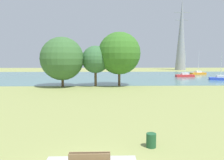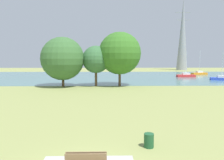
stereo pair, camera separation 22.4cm
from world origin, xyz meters
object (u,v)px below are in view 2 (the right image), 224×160
(litter_bin, at_px, (149,140))
(sailboat_red, at_px, (186,75))
(tree_west_near, at_px, (63,59))
(sailboat_blue, at_px, (222,78))
(electricity_pylon, at_px, (183,34))
(tree_east_far, at_px, (120,53))
(sailboat_orange, at_px, (199,73))
(tree_east_near, at_px, (96,60))

(litter_bin, relative_size, sailboat_red, 0.12)
(litter_bin, relative_size, tree_west_near, 0.09)
(sailboat_blue, xyz_separation_m, electricity_pylon, (5.04, 41.79, 14.23))
(litter_bin, distance_m, tree_east_far, 27.79)
(sailboat_orange, bearing_deg, tree_west_near, -142.93)
(sailboat_blue, height_order, tree_west_near, tree_west_near)
(sailboat_blue, xyz_separation_m, sailboat_orange, (1.83, 16.43, 0.01))
(sailboat_blue, bearing_deg, electricity_pylon, 83.13)
(litter_bin, xyz_separation_m, sailboat_orange, (25.28, 53.09, 0.07))
(tree_east_near, bearing_deg, litter_bin, -80.71)
(sailboat_orange, relative_size, tree_east_far, 0.75)
(sailboat_red, bearing_deg, sailboat_orange, 48.72)
(litter_bin, relative_size, sailboat_blue, 0.13)
(litter_bin, bearing_deg, sailboat_red, 67.89)
(sailboat_red, xyz_separation_m, tree_west_near, (-28.53, -18.90, 4.45))
(sailboat_orange, xyz_separation_m, tree_west_near, (-35.45, -26.77, 4.45))
(sailboat_blue, bearing_deg, tree_west_near, -162.90)
(sailboat_orange, distance_m, tree_east_far, 36.68)
(sailboat_blue, height_order, tree_east_far, tree_east_far)
(sailboat_blue, distance_m, tree_west_near, 35.46)
(tree_east_far, relative_size, electricity_pylon, 0.33)
(electricity_pylon, bearing_deg, sailboat_orange, -97.22)
(sailboat_blue, distance_m, sailboat_red, 9.95)
(sailboat_red, height_order, sailboat_orange, sailboat_orange)
(electricity_pylon, bearing_deg, tree_west_near, -126.56)
(litter_bin, bearing_deg, tree_east_near, 99.29)
(tree_west_near, distance_m, electricity_pylon, 65.63)
(tree_west_near, bearing_deg, tree_east_near, 7.13)
(electricity_pylon, bearing_deg, tree_east_far, -119.23)
(tree_east_far, distance_m, electricity_pylon, 59.35)
(tree_west_near, relative_size, tree_east_far, 0.90)
(tree_west_near, distance_m, tree_east_far, 10.08)
(litter_bin, bearing_deg, electricity_pylon, 70.04)
(tree_east_near, relative_size, electricity_pylon, 0.25)
(sailboat_blue, relative_size, tree_east_near, 0.88)
(litter_bin, height_order, sailboat_orange, sailboat_orange)
(tree_east_far, bearing_deg, sailboat_red, 44.12)
(sailboat_blue, distance_m, tree_east_far, 26.00)
(sailboat_red, relative_size, tree_east_far, 0.71)
(litter_bin, distance_m, electricity_pylon, 84.68)
(electricity_pylon, bearing_deg, sailboat_blue, -96.87)
(sailboat_red, xyz_separation_m, electricity_pylon, (10.12, 33.24, 14.22))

